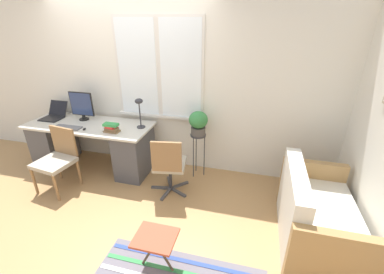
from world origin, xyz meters
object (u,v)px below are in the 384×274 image
object	(u,v)px
laptop	(54,115)
office_chair_swivel	(169,165)
mouse	(84,129)
desk_chair_wooden	(57,158)
couch_loveseat	(315,218)
potted_plant	(198,122)
monitor	(82,105)
plant_stand	(198,141)
desk_lamp	(139,106)
keyboard	(68,127)
book_stack	(111,128)
folding_stool	(155,240)

from	to	relation	value
laptop	office_chair_swivel	xyz separation A→B (m)	(2.08, -0.44, -0.35)
mouse	desk_chair_wooden	distance (m)	0.53
couch_loveseat	office_chair_swivel	bearing A→B (deg)	77.47
potted_plant	laptop	bearing A→B (deg)	-177.69
laptop	couch_loveseat	xyz separation A→B (m)	(3.84, -0.83, -0.50)
office_chair_swivel	potted_plant	bearing A→B (deg)	-126.19
monitor	potted_plant	distance (m)	1.85
plant_stand	potted_plant	size ratio (longest dim) A/B	1.95
laptop	desk_lamp	distance (m)	1.54
keyboard	monitor	bearing A→B (deg)	85.74
monitor	potted_plant	xyz separation A→B (m)	(1.84, 0.04, -0.11)
office_chair_swivel	monitor	bearing A→B (deg)	-27.08
book_stack	plant_stand	size ratio (longest dim) A/B	0.33
monitor	mouse	xyz separation A→B (m)	(0.26, -0.36, -0.22)
potted_plant	folding_stool	xyz separation A→B (m)	(-0.00, -1.69, -0.51)
desk_chair_wooden	plant_stand	distance (m)	1.97
mouse	desk_lamp	world-z (taller)	desk_lamp
desk_chair_wooden	couch_loveseat	xyz separation A→B (m)	(3.29, -0.14, -0.17)
book_stack	desk_chair_wooden	bearing A→B (deg)	-146.14
mouse	folding_stool	size ratio (longest dim) A/B	0.14
desk_chair_wooden	plant_stand	xyz separation A→B (m)	(1.80, 0.79, 0.11)
desk_chair_wooden	potted_plant	world-z (taller)	potted_plant
mouse	desk_lamp	distance (m)	0.86
potted_plant	book_stack	bearing A→B (deg)	-162.77
keyboard	office_chair_swivel	xyz separation A→B (m)	(1.60, -0.14, -0.31)
desk_lamp	couch_loveseat	size ratio (longest dim) A/B	0.35
laptop	desk_chair_wooden	bearing A→B (deg)	-51.40
book_stack	potted_plant	world-z (taller)	potted_plant
keyboard	office_chair_swivel	distance (m)	1.64
keyboard	plant_stand	xyz separation A→B (m)	(1.87, 0.40, -0.18)
office_chair_swivel	mouse	bearing A→B (deg)	-15.53
laptop	monitor	distance (m)	0.54
laptop	keyboard	world-z (taller)	laptop
office_chair_swivel	laptop	bearing A→B (deg)	-21.63
keyboard	desk_chair_wooden	xyz separation A→B (m)	(0.07, -0.39, -0.29)
plant_stand	desk_chair_wooden	bearing A→B (deg)	-156.41
folding_stool	potted_plant	bearing A→B (deg)	89.99
mouse	desk_chair_wooden	world-z (taller)	desk_chair_wooden
desk_lamp	book_stack	world-z (taller)	desk_lamp
keyboard	plant_stand	size ratio (longest dim) A/B	0.61
office_chair_swivel	plant_stand	xyz separation A→B (m)	(0.27, 0.54, 0.13)
couch_loveseat	laptop	bearing A→B (deg)	77.77
monitor	office_chair_swivel	size ratio (longest dim) A/B	0.52
plant_stand	potted_plant	distance (m)	0.29
desk_chair_wooden	potted_plant	distance (m)	2.01
plant_stand	desk_lamp	bearing A→B (deg)	-172.89
desk_lamp	desk_chair_wooden	distance (m)	1.32
desk_lamp	office_chair_swivel	world-z (taller)	desk_lamp
book_stack	office_chair_swivel	size ratio (longest dim) A/B	0.26
mouse	couch_loveseat	distance (m)	3.16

